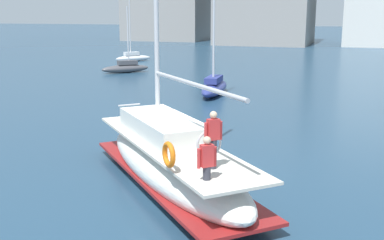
{
  "coord_description": "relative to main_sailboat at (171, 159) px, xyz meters",
  "views": [
    {
      "loc": [
        5.76,
        -15.24,
        5.55
      ],
      "look_at": [
        0.28,
        0.51,
        1.8
      ],
      "focal_mm": 44.55,
      "sensor_mm": 36.0,
      "label": 1
    }
  ],
  "objects": [
    {
      "name": "ground_plane",
      "position": [
        -0.23,
        1.44,
        -0.91
      ],
      "size": [
        400.0,
        400.0,
        0.0
      ],
      "primitive_type": "plane",
      "color": "navy"
    },
    {
      "name": "main_sailboat",
      "position": [
        0.0,
        0.0,
        0.0
      ],
      "size": [
        8.42,
        8.55,
        13.73
      ],
      "color": "white",
      "rests_on": "ground"
    },
    {
      "name": "moored_sloop_far",
      "position": [
        -3.72,
        17.51,
        -0.32
      ],
      "size": [
        1.8,
        5.75,
        8.23
      ],
      "color": "navy",
      "rests_on": "ground"
    },
    {
      "name": "moored_cutter_left",
      "position": [
        -15.31,
        26.87,
        -0.41
      ],
      "size": [
        3.99,
        4.17,
        6.2
      ],
      "color": "#4C4C51",
      "rests_on": "ground"
    },
    {
      "name": "moored_cutter_right",
      "position": [
        -19.47,
        36.95,
        -0.41
      ],
      "size": [
        3.51,
        4.09,
        7.15
      ],
      "color": "silver",
      "rests_on": "ground"
    }
  ]
}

